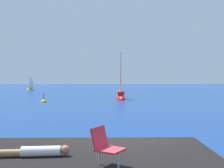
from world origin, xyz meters
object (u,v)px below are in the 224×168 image
sailboat_far (31,89)px  beach_chair (105,145)px  person_sunbather (35,152)px  marker_buoy (44,102)px  sailboat_near (121,96)px

sailboat_far → beach_chair: 47.52m
sailboat_far → person_sunbather: bearing=84.5°
person_sunbather → marker_buoy: bearing=-81.3°
sailboat_near → marker_buoy: sailboat_near is taller
sailboat_near → marker_buoy: bearing=-68.7°
sailboat_near → sailboat_far: sailboat_near is taller
sailboat_near → sailboat_far: (-14.44, 21.27, -0.14)m
person_sunbather → marker_buoy: 21.36m
sailboat_near → person_sunbather: sailboat_near is taller
person_sunbather → beach_chair: size_ratio=2.21×
sailboat_near → person_sunbather: size_ratio=3.25×
sailboat_far → person_sunbather: 46.41m
marker_buoy → person_sunbather: bearing=-81.0°
sailboat_near → sailboat_far: 25.71m
beach_chair → marker_buoy: (-4.93, 21.85, -1.18)m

